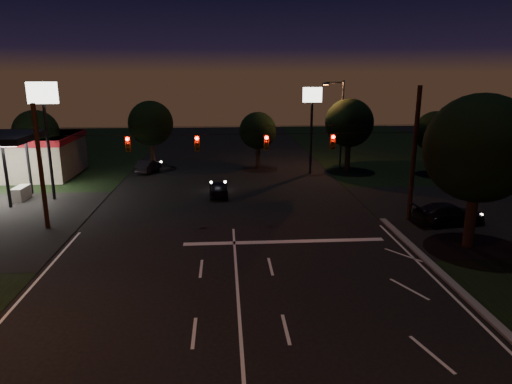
{
  "coord_description": "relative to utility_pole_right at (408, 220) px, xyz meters",
  "views": [
    {
      "loc": [
        -0.51,
        -13.87,
        9.83
      ],
      "look_at": [
        1.32,
        11.9,
        3.0
      ],
      "focal_mm": 32.0,
      "sensor_mm": 36.0,
      "label": 1
    }
  ],
  "objects": [
    {
      "name": "tree_right_near",
      "position": [
        1.53,
        -4.83,
        5.68
      ],
      "size": [
        6.0,
        6.0,
        8.76
      ],
      "color": "black",
      "rests_on": "ground"
    },
    {
      "name": "tree_far_b",
      "position": [
        -19.98,
        19.13,
        4.61
      ],
      "size": [
        4.6,
        4.6,
        6.98
      ],
      "color": "black",
      "rests_on": "ground"
    },
    {
      "name": "tree_far_a",
      "position": [
        -29.98,
        15.12,
        4.26
      ],
      "size": [
        4.2,
        4.2,
        6.42
      ],
      "color": "black",
      "rests_on": "ground"
    },
    {
      "name": "tree_far_e",
      "position": [
        8.02,
        14.11,
        4.11
      ],
      "size": [
        4.0,
        4.0,
        6.18
      ],
      "color": "black",
      "rests_on": "ground"
    },
    {
      "name": "utility_pole_left",
      "position": [
        -24.0,
        0.0,
        0.0
      ],
      "size": [
        0.28,
        0.28,
        8.0
      ],
      "primitive_type": "cylinder",
      "color": "black",
      "rests_on": "ground"
    },
    {
      "name": "pole_sign_right",
      "position": [
        -4.0,
        15.0,
        6.24
      ],
      "size": [
        1.8,
        0.3,
        8.4
      ],
      "color": "black",
      "rests_on": "ground"
    },
    {
      "name": "tree_far_d",
      "position": [
        0.02,
        16.13,
        4.83
      ],
      "size": [
        4.8,
        4.8,
        7.3
      ],
      "color": "black",
      "rests_on": "ground"
    },
    {
      "name": "pole_sign_left_near",
      "position": [
        -26.0,
        7.0,
        6.98
      ],
      "size": [
        2.2,
        0.3,
        9.1
      ],
      "color": "black",
      "rests_on": "ground"
    },
    {
      "name": "cross_street_right",
      "position": [
        8.0,
        1.0,
        0.0
      ],
      "size": [
        20.0,
        16.0,
        0.02
      ],
      "primitive_type": "cube",
      "color": "black",
      "rests_on": "ground"
    },
    {
      "name": "utility_pole_right",
      "position": [
        0.0,
        0.0,
        0.0
      ],
      "size": [
        0.3,
        0.3,
        9.0
      ],
      "primitive_type": "cylinder",
      "color": "black",
      "rests_on": "ground"
    },
    {
      "name": "ground",
      "position": [
        -12.0,
        -15.0,
        0.0
      ],
      "size": [
        140.0,
        140.0,
        0.0
      ],
      "primitive_type": "plane",
      "color": "black",
      "rests_on": "ground"
    },
    {
      "name": "car_cross",
      "position": [
        2.3,
        -1.0,
        0.7
      ],
      "size": [
        5.05,
        2.55,
        1.41
      ],
      "primitive_type": "imported",
      "rotation": [
        0.0,
        0.0,
        1.7
      ],
      "color": "black",
      "rests_on": "ground"
    },
    {
      "name": "signal_span",
      "position": [
        -12.0,
        -0.04,
        5.5
      ],
      "size": [
        24.0,
        0.4,
        1.56
      ],
      "color": "black",
      "rests_on": "ground"
    },
    {
      "name": "car_oncoming_b",
      "position": [
        -20.17,
        16.85,
        0.63
      ],
      "size": [
        2.21,
        4.02,
        1.26
      ],
      "primitive_type": "imported",
      "rotation": [
        0.0,
        0.0,
        2.9
      ],
      "color": "black",
      "rests_on": "ground"
    },
    {
      "name": "stop_bar",
      "position": [
        -9.0,
        -3.5,
        0.01
      ],
      "size": [
        12.0,
        0.5,
        0.01
      ],
      "primitive_type": "cube",
      "color": "silver",
      "rests_on": "ground"
    },
    {
      "name": "tree_far_c",
      "position": [
        -8.98,
        18.1,
        3.9
      ],
      "size": [
        3.8,
        3.8,
        5.86
      ],
      "color": "black",
      "rests_on": "ground"
    },
    {
      "name": "car_oncoming_a",
      "position": [
        -13.0,
        7.13,
        0.63
      ],
      "size": [
        1.6,
        3.75,
        1.27
      ],
      "primitive_type": "imported",
      "rotation": [
        0.0,
        0.0,
        3.17
      ],
      "color": "black",
      "rests_on": "ground"
    },
    {
      "name": "street_light_right_far",
      "position": [
        -0.76,
        17.0,
        5.24
      ],
      "size": [
        2.2,
        0.35,
        9.0
      ],
      "color": "black",
      "rests_on": "ground"
    }
  ]
}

